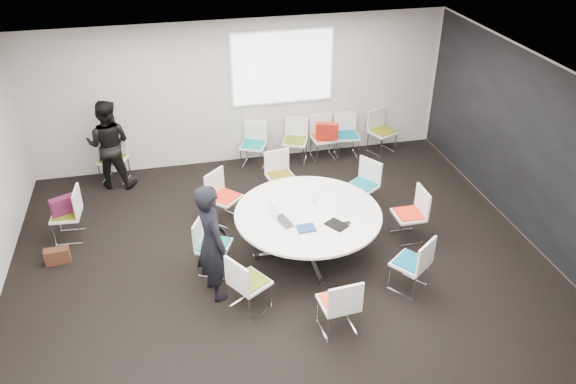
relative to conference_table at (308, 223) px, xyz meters
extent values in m
cube|color=black|center=(-0.46, -0.19, -0.56)|extent=(8.00, 7.00, 0.04)
cube|color=white|center=(-0.46, -0.19, 2.28)|extent=(8.00, 7.00, 0.04)
cube|color=#BBB5B0|center=(-0.46, 3.33, 0.86)|extent=(8.00, 0.04, 2.80)
cube|color=#BBB5B0|center=(3.56, -0.19, 0.86)|extent=(0.04, 7.00, 2.80)
cube|color=black|center=(3.53, -0.19, 0.86)|extent=(0.01, 6.94, 2.74)
cube|color=silver|center=(0.00, 0.00, -0.50)|extent=(0.90, 0.90, 0.08)
cylinder|color=silver|center=(0.00, 0.00, -0.17)|extent=(0.10, 0.10, 0.65)
cylinder|color=white|center=(0.00, 0.00, 0.17)|extent=(2.20, 2.20, 0.04)
cube|color=white|center=(0.34, 3.27, 1.31)|extent=(1.90, 0.03, 1.35)
cube|color=silver|center=(1.64, 0.00, -0.33)|extent=(0.42, 0.42, 0.42)
cube|color=white|center=(1.64, 0.00, -0.10)|extent=(0.44, 0.46, 0.04)
cube|color=red|center=(1.64, 0.00, -0.07)|extent=(0.38, 0.40, 0.03)
cube|color=white|center=(1.85, 0.00, 0.13)|extent=(0.04, 0.46, 0.42)
cube|color=silver|center=(1.22, 1.00, -0.33)|extent=(0.58, 0.58, 0.42)
cube|color=white|center=(1.22, 1.00, -0.10)|extent=(0.62, 0.63, 0.04)
cube|color=#0C6480|center=(1.22, 1.00, -0.07)|extent=(0.54, 0.54, 0.03)
cube|color=white|center=(1.40, 1.11, 0.13)|extent=(0.28, 0.40, 0.42)
cube|color=silver|center=(-0.06, 1.61, -0.33)|extent=(0.48, 0.48, 0.42)
cube|color=white|center=(-0.06, 1.61, -0.10)|extent=(0.53, 0.51, 0.04)
cube|color=brown|center=(-0.06, 1.61, -0.07)|extent=(0.46, 0.44, 0.03)
cube|color=white|center=(-0.09, 1.82, 0.13)|extent=(0.46, 0.11, 0.42)
cube|color=silver|center=(-1.11, 1.15, -0.33)|extent=(0.59, 0.59, 0.42)
cube|color=white|center=(-1.11, 1.15, -0.10)|extent=(0.64, 0.64, 0.04)
cube|color=red|center=(-1.11, 1.15, -0.07)|extent=(0.55, 0.55, 0.03)
cube|color=white|center=(-1.25, 1.30, 0.13)|extent=(0.36, 0.34, 0.42)
cube|color=silver|center=(-1.43, -0.13, -0.33)|extent=(0.56, 0.56, 0.42)
cube|color=white|center=(-1.43, -0.13, -0.10)|extent=(0.59, 0.60, 0.04)
cube|color=#08776D|center=(-1.43, -0.13, -0.07)|extent=(0.51, 0.52, 0.03)
cube|color=white|center=(-1.63, -0.04, 0.13)|extent=(0.23, 0.43, 0.42)
cube|color=silver|center=(-1.06, -1.04, -0.33)|extent=(0.58, 0.58, 0.42)
cube|color=white|center=(-1.06, -1.04, -0.10)|extent=(0.62, 0.62, 0.04)
cube|color=#596C17|center=(-1.06, -1.04, -0.07)|extent=(0.53, 0.54, 0.03)
cube|color=white|center=(-1.24, -1.15, 0.13)|extent=(0.27, 0.41, 0.42)
cube|color=silver|center=(-0.04, -1.67, -0.33)|extent=(0.45, 0.45, 0.42)
cube|color=white|center=(-0.04, -1.67, -0.10)|extent=(0.49, 0.48, 0.04)
cube|color=#DF4716|center=(-0.04, -1.67, -0.07)|extent=(0.43, 0.41, 0.03)
cube|color=white|center=(-0.02, -1.88, 0.13)|extent=(0.46, 0.07, 0.42)
cube|color=silver|center=(1.18, -1.13, -0.33)|extent=(0.59, 0.59, 0.42)
cube|color=white|center=(1.18, -1.13, -0.10)|extent=(0.63, 0.63, 0.04)
cube|color=#08567E|center=(1.18, -1.13, -0.07)|extent=(0.55, 0.54, 0.03)
cube|color=white|center=(1.31, -1.30, 0.13)|extent=(0.39, 0.30, 0.42)
cube|color=silver|center=(-0.32, 2.96, -0.33)|extent=(0.56, 0.56, 0.42)
cube|color=white|center=(-0.32, 2.96, -0.10)|extent=(0.60, 0.59, 0.04)
cube|color=#087D7D|center=(-0.32, 2.96, -0.07)|extent=(0.52, 0.51, 0.03)
cube|color=white|center=(-0.23, 3.15, 0.13)|extent=(0.43, 0.22, 0.42)
cube|color=silver|center=(0.51, 2.95, -0.33)|extent=(0.55, 0.55, 0.42)
cube|color=white|center=(0.51, 2.95, -0.10)|extent=(0.59, 0.58, 0.04)
cube|color=#5D7215|center=(0.51, 2.95, -0.07)|extent=(0.51, 0.50, 0.03)
cube|color=white|center=(0.59, 3.14, 0.13)|extent=(0.44, 0.20, 0.42)
cube|color=silver|center=(1.10, 2.96, -0.33)|extent=(0.45, 0.45, 0.42)
cube|color=white|center=(1.10, 2.96, -0.10)|extent=(0.49, 0.47, 0.04)
cube|color=red|center=(1.10, 2.96, -0.07)|extent=(0.42, 0.40, 0.03)
cube|color=white|center=(1.09, 3.17, 0.13)|extent=(0.46, 0.06, 0.42)
cube|color=silver|center=(1.59, 2.96, -0.33)|extent=(0.45, 0.45, 0.42)
cube|color=white|center=(1.59, 2.96, -0.10)|extent=(0.49, 0.48, 0.04)
cube|color=#096379|center=(1.59, 2.96, -0.07)|extent=(0.43, 0.41, 0.03)
cube|color=white|center=(1.61, 3.17, 0.13)|extent=(0.46, 0.07, 0.42)
cube|color=silver|center=(2.35, 2.96, -0.33)|extent=(0.55, 0.55, 0.42)
cube|color=white|center=(2.35, 2.96, -0.10)|extent=(0.60, 0.59, 0.04)
cube|color=olive|center=(2.35, 2.96, -0.07)|extent=(0.52, 0.51, 0.03)
cube|color=white|center=(2.27, 3.15, 0.13)|extent=(0.44, 0.21, 0.42)
cube|color=silver|center=(-3.61, 1.21, -0.33)|extent=(0.45, 0.45, 0.42)
cube|color=white|center=(-3.61, 1.21, -0.10)|extent=(0.47, 0.49, 0.04)
cube|color=#5C6D14|center=(-3.61, 1.21, -0.07)|extent=(0.41, 0.43, 0.03)
cube|color=white|center=(-3.40, 1.20, 0.13)|extent=(0.07, 0.46, 0.42)
cube|color=silver|center=(-2.97, 2.96, -0.33)|extent=(0.55, 0.55, 0.42)
cube|color=white|center=(-2.97, 2.96, -0.10)|extent=(0.60, 0.59, 0.04)
cube|color=olive|center=(-2.97, 2.96, -0.07)|extent=(0.52, 0.51, 0.03)
cube|color=white|center=(-2.89, 3.15, 0.13)|extent=(0.44, 0.22, 0.42)
imported|color=black|center=(-1.49, -0.62, 0.33)|extent=(0.59, 0.73, 1.74)
imported|color=black|center=(-2.97, 2.81, 0.30)|extent=(0.94, 0.81, 1.67)
imported|color=#333338|center=(-0.35, -0.15, 0.21)|extent=(0.32, 0.41, 0.03)
cube|color=silver|center=(-0.53, 0.02, 0.32)|extent=(0.08, 0.30, 0.22)
cube|color=black|center=(0.31, -0.42, 0.20)|extent=(0.35, 0.37, 0.02)
cube|color=navy|center=(-0.14, -0.41, 0.21)|extent=(0.27, 0.21, 0.03)
cube|color=white|center=(0.44, 0.31, 0.19)|extent=(0.36, 0.33, 0.00)
cube|color=silver|center=(0.58, -0.10, 0.19)|extent=(0.33, 0.25, 0.00)
cylinder|color=white|center=(0.16, 0.24, 0.24)|extent=(0.08, 0.08, 0.09)
cube|color=black|center=(0.46, -0.40, 0.20)|extent=(0.15, 0.08, 0.01)
cube|color=#511533|center=(-3.61, 1.21, 0.08)|extent=(0.42, 0.30, 0.28)
cube|color=#442215|center=(-3.74, 0.59, -0.42)|extent=(0.37, 0.19, 0.24)
cube|color=#B01F15|center=(1.10, 2.75, 0.16)|extent=(0.47, 0.30, 0.36)
camera|label=1|loc=(-1.86, -6.74, 4.79)|focal=35.00mm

